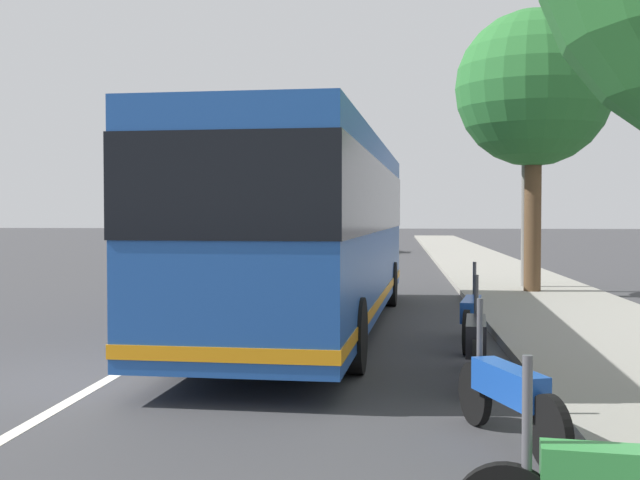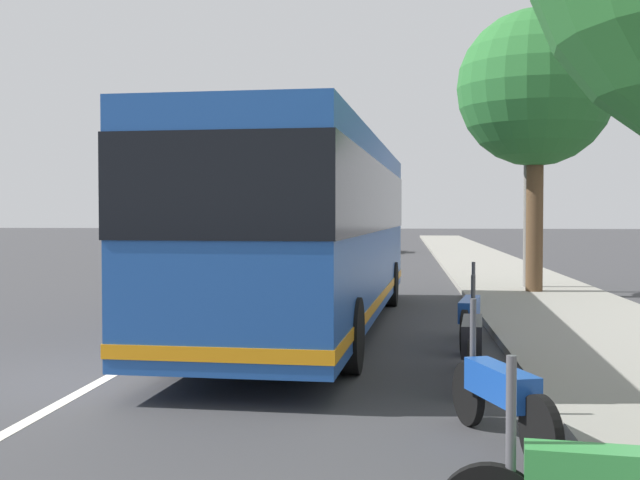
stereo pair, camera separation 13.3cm
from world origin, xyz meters
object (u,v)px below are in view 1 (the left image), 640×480
at_px(motorcycle_mid_row, 476,342).
at_px(roadside_tree_mid_block, 534,90).
at_px(car_side_street, 367,239).
at_px(utility_pole, 526,163).
at_px(car_far_distant, 299,236).
at_px(motorcycle_angled, 508,394).
at_px(motorcycle_far_end, 471,315).
at_px(coach_bus, 312,222).

bearing_deg(motorcycle_mid_row, roadside_tree_mid_block, -7.38).
height_order(car_side_street, utility_pole, utility_pole).
bearing_deg(car_far_distant, utility_pole, 18.61).
xyz_separation_m(roadside_tree_mid_block, utility_pole, (1.25, -0.01, -1.75)).
bearing_deg(utility_pole, roadside_tree_mid_block, 179.39).
bearing_deg(utility_pole, car_far_distant, 18.39).
bearing_deg(car_side_street, car_far_distant, 35.50).
xyz_separation_m(motorcycle_angled, utility_pole, (14.58, -2.43, 3.01)).
relative_size(motorcycle_angled, utility_pole, 0.29).
bearing_deg(car_side_street, motorcycle_far_end, -172.07).
xyz_separation_m(coach_bus, motorcycle_angled, (-7.03, -2.52, -1.48)).
distance_m(car_far_distant, utility_pole, 31.20).
bearing_deg(motorcycle_mid_row, utility_pole, -6.11).
distance_m(motorcycle_angled, motorcycle_far_end, 5.48).
relative_size(car_far_distant, car_side_street, 1.05).
relative_size(roadside_tree_mid_block, utility_pole, 1.04).
relative_size(motorcycle_angled, roadside_tree_mid_block, 0.27).
bearing_deg(motorcycle_mid_row, car_far_distant, 15.70).
xyz_separation_m(coach_bus, car_side_street, (29.62, 0.10, -1.22)).
bearing_deg(motorcycle_far_end, motorcycle_angled, -172.32).
xyz_separation_m(motorcycle_angled, car_side_street, (36.65, 2.61, 0.26)).
xyz_separation_m(motorcycle_far_end, utility_pole, (9.10, -2.26, 2.98)).
bearing_deg(motorcycle_mid_row, coach_bus, 36.01).
xyz_separation_m(car_far_distant, car_side_street, (-7.41, -4.75, 0.06)).
bearing_deg(motorcycle_far_end, coach_bus, 69.58).
xyz_separation_m(motorcycle_mid_row, car_far_distant, (41.29, 7.35, 0.17)).
bearing_deg(coach_bus, utility_pole, -30.26).
relative_size(motorcycle_far_end, utility_pole, 0.35).
relative_size(car_far_distant, roadside_tree_mid_block, 0.59).
height_order(motorcycle_far_end, roadside_tree_mid_block, roadside_tree_mid_block).
relative_size(car_side_street, utility_pole, 0.59).
bearing_deg(coach_bus, motorcycle_far_end, -116.91).
height_order(coach_bus, motorcycle_angled, coach_bus).
bearing_deg(coach_bus, car_side_street, 3.18).
bearing_deg(motorcycle_angled, motorcycle_far_end, -20.67).
bearing_deg(motorcycle_angled, utility_pole, -28.34).
height_order(motorcycle_far_end, car_side_street, car_side_street).
height_order(motorcycle_mid_row, utility_pole, utility_pole).
distance_m(motorcycle_angled, roadside_tree_mid_block, 14.35).
xyz_separation_m(coach_bus, motorcycle_mid_row, (-4.26, -2.50, -1.45)).
height_order(motorcycle_angled, motorcycle_far_end, motorcycle_far_end).
height_order(car_far_distant, car_side_street, car_side_street).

